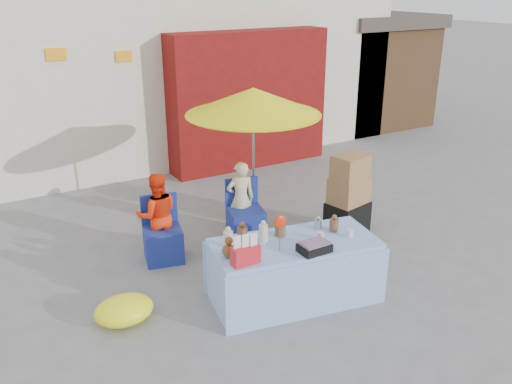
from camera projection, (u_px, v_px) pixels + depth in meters
ground at (265, 288)px, 6.52m from camera, size 80.00×80.00×0.00m
market_table at (294, 270)px, 6.19m from camera, size 2.04×1.23×1.15m
chair_left at (163, 242)px, 7.11m from camera, size 0.58×0.57×0.85m
chair_right at (246, 222)px, 7.71m from camera, size 0.58×0.57×0.85m
vendor_orange at (157, 215)px, 7.10m from camera, size 0.65×0.56×1.17m
vendor_beige at (241, 199)px, 7.70m from camera, size 0.46×0.35×1.11m
umbrella at (253, 102)px, 7.48m from camera, size 1.90×1.90×2.09m
box_stack at (348, 199)px, 7.70m from camera, size 0.63×0.55×1.22m
tarp_bundle at (124, 310)px, 5.84m from camera, size 0.78×0.71×0.29m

